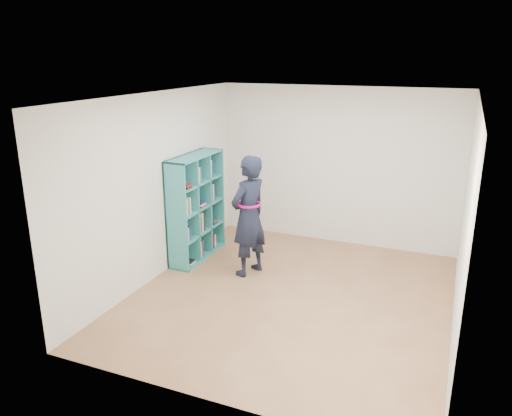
% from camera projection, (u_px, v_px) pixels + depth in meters
% --- Properties ---
extents(floor, '(4.50, 4.50, 0.00)m').
position_uv_depth(floor, '(291.00, 297.00, 6.61)').
color(floor, '#895F3E').
rests_on(floor, ground).
extents(ceiling, '(4.50, 4.50, 0.00)m').
position_uv_depth(ceiling, '(295.00, 97.00, 5.83)').
color(ceiling, white).
rests_on(ceiling, wall_back).
extents(wall_left, '(0.02, 4.50, 2.60)m').
position_uv_depth(wall_left, '(157.00, 187.00, 6.95)').
color(wall_left, silver).
rests_on(wall_left, floor).
extents(wall_right, '(0.02, 4.50, 2.60)m').
position_uv_depth(wall_right, '(465.00, 223.00, 5.49)').
color(wall_right, silver).
rests_on(wall_right, floor).
extents(wall_back, '(4.00, 0.02, 2.60)m').
position_uv_depth(wall_back, '(336.00, 167.00, 8.21)').
color(wall_back, silver).
rests_on(wall_back, floor).
extents(wall_front, '(4.00, 0.02, 2.60)m').
position_uv_depth(wall_front, '(209.00, 273.00, 4.24)').
color(wall_front, silver).
rests_on(wall_front, floor).
extents(bookshelf, '(0.36, 1.22, 1.63)m').
position_uv_depth(bookshelf, '(195.00, 208.00, 7.70)').
color(bookshelf, teal).
rests_on(bookshelf, floor).
extents(person, '(0.61, 0.74, 1.75)m').
position_uv_depth(person, '(249.00, 216.00, 7.07)').
color(person, black).
rests_on(person, floor).
extents(smartphone, '(0.02, 0.10, 0.12)m').
position_uv_depth(smartphone, '(244.00, 205.00, 7.18)').
color(smartphone, silver).
rests_on(smartphone, person).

